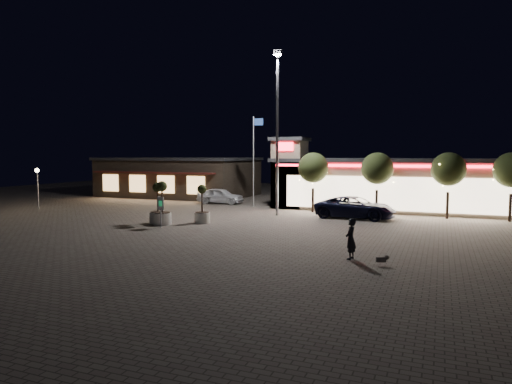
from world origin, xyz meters
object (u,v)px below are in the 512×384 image
at_px(valet_sign, 161,206).
at_px(pedestrian, 351,239).
at_px(pickup_truck, 355,207).
at_px(white_sedan, 220,196).
at_px(planter_mid, 158,211).
at_px(planter_left, 162,211).

bearing_deg(valet_sign, pedestrian, -18.47).
bearing_deg(pickup_truck, white_sedan, 73.14).
height_order(pickup_truck, pedestrian, pedestrian).
distance_m(pickup_truck, white_sedan, 14.59).
xyz_separation_m(white_sedan, planter_mid, (1.71, -12.75, 0.11)).
distance_m(pickup_truck, valet_sign, 13.91).
relative_size(white_sedan, pedestrian, 2.42).
distance_m(planter_left, valet_sign, 1.34).
bearing_deg(white_sedan, valet_sign, -171.96).
distance_m(white_sedan, valet_sign, 14.56).
bearing_deg(planter_mid, pickup_truck, 32.12).
bearing_deg(pedestrian, planter_mid, -103.83).
bearing_deg(pedestrian, planter_left, -103.26).
xyz_separation_m(pedestrian, planter_mid, (-13.98, 5.75, -0.05)).
bearing_deg(valet_sign, white_sedan, 101.71).
height_order(white_sedan, pedestrian, pedestrian).
bearing_deg(planter_mid, valet_sign, -50.19).
bearing_deg(pickup_truck, planter_left, 129.37).
relative_size(pickup_truck, planter_left, 1.99).
height_order(pedestrian, planter_left, planter_left).
xyz_separation_m(pickup_truck, white_sedan, (-13.59, 5.29, -0.05)).
xyz_separation_m(pedestrian, valet_sign, (-12.73, 4.25, 0.47)).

